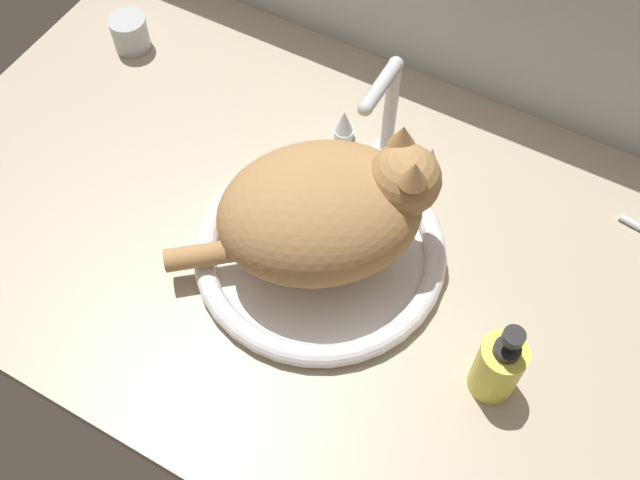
{
  "coord_description": "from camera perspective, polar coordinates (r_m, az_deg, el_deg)",
  "views": [
    {
      "loc": [
        29.19,
        -50.04,
        94.85
      ],
      "look_at": [
        2.48,
        -1.99,
        7.0
      ],
      "focal_mm": 41.99,
      "sensor_mm": 36.0,
      "label": 1
    }
  ],
  "objects": [
    {
      "name": "countertop",
      "position": [
        1.1,
        -0.63,
        -0.22
      ],
      "size": [
        123.4,
        75.24,
        3.0
      ],
      "primitive_type": "cube",
      "color": "#B7A88E",
      "rests_on": "ground"
    },
    {
      "name": "sink_basin",
      "position": [
        1.06,
        0.0,
        -0.75
      ],
      "size": [
        35.82,
        35.82,
        3.09
      ],
      "color": "white",
      "rests_on": "countertop"
    },
    {
      "name": "faucet",
      "position": [
        1.11,
        5.08,
        8.84
      ],
      "size": [
        17.93,
        12.01,
        20.35
      ],
      "color": "silver",
      "rests_on": "countertop"
    },
    {
      "name": "cat",
      "position": [
        0.98,
        0.9,
        2.36
      ],
      "size": [
        34.68,
        33.42,
        19.24
      ],
      "color": "tan",
      "rests_on": "sink_basin"
    },
    {
      "name": "metal_jar",
      "position": [
        1.36,
        -14.29,
        15.05
      ],
      "size": [
        6.3,
        6.3,
        5.95
      ],
      "color": "#B2B5BA",
      "rests_on": "countertop"
    },
    {
      "name": "soap_pump_bottle",
      "position": [
        0.96,
        13.43,
        -9.37
      ],
      "size": [
        5.91,
        5.91,
        14.87
      ],
      "color": "#E5DB4C",
      "rests_on": "countertop"
    }
  ]
}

